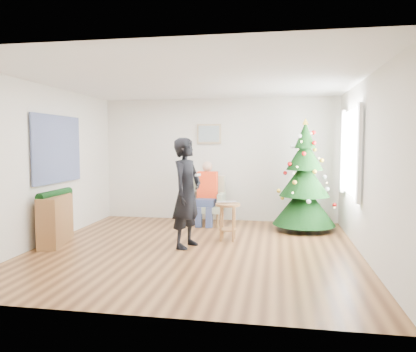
% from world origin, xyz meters
% --- Properties ---
extents(floor, '(5.00, 5.00, 0.00)m').
position_xyz_m(floor, '(0.00, 0.00, 0.00)').
color(floor, brown).
rests_on(floor, ground).
extents(ceiling, '(5.00, 5.00, 0.00)m').
position_xyz_m(ceiling, '(0.00, 0.00, 2.60)').
color(ceiling, white).
rests_on(ceiling, wall_back).
extents(wall_back, '(5.00, 0.00, 5.00)m').
position_xyz_m(wall_back, '(0.00, 2.50, 1.30)').
color(wall_back, silver).
rests_on(wall_back, floor).
extents(wall_front, '(5.00, 0.00, 5.00)m').
position_xyz_m(wall_front, '(0.00, -2.50, 1.30)').
color(wall_front, silver).
rests_on(wall_front, floor).
extents(wall_left, '(0.00, 5.00, 5.00)m').
position_xyz_m(wall_left, '(-2.50, 0.00, 1.30)').
color(wall_left, silver).
rests_on(wall_left, floor).
extents(wall_right, '(0.00, 5.00, 5.00)m').
position_xyz_m(wall_right, '(2.50, 0.00, 1.30)').
color(wall_right, silver).
rests_on(wall_right, floor).
extents(window_panel, '(0.04, 1.30, 1.40)m').
position_xyz_m(window_panel, '(2.47, 1.00, 1.50)').
color(window_panel, white).
rests_on(window_panel, wall_right).
extents(curtains, '(0.05, 1.75, 1.50)m').
position_xyz_m(curtains, '(2.44, 1.00, 1.50)').
color(curtains, white).
rests_on(curtains, wall_right).
extents(christmas_tree, '(1.17, 1.17, 2.12)m').
position_xyz_m(christmas_tree, '(1.75, 1.71, 0.96)').
color(christmas_tree, '#3F2816').
rests_on(christmas_tree, floor).
extents(stool, '(0.42, 0.42, 0.63)m').
position_xyz_m(stool, '(0.43, 0.67, 0.32)').
color(stool, brown).
rests_on(stool, floor).
extents(laptop, '(0.41, 0.34, 0.03)m').
position_xyz_m(laptop, '(0.43, 0.67, 0.64)').
color(laptop, silver).
rests_on(laptop, stool).
extents(armchair, '(0.74, 0.68, 0.98)m').
position_xyz_m(armchair, '(-0.16, 1.97, 0.36)').
color(armchair, gray).
rests_on(armchair, floor).
extents(seated_person, '(0.41, 0.58, 1.28)m').
position_xyz_m(seated_person, '(-0.16, 1.91, 0.65)').
color(seated_person, navy).
rests_on(seated_person, armchair).
extents(standing_man, '(0.58, 0.73, 1.74)m').
position_xyz_m(standing_man, '(-0.16, 0.11, 0.87)').
color(standing_man, black).
rests_on(standing_man, floor).
extents(game_controller, '(0.07, 0.13, 0.04)m').
position_xyz_m(game_controller, '(0.03, 0.08, 1.16)').
color(game_controller, white).
rests_on(game_controller, standing_man).
extents(console, '(0.52, 1.04, 0.80)m').
position_xyz_m(console, '(-2.33, -0.04, 0.40)').
color(console, brown).
rests_on(console, floor).
extents(garland, '(0.14, 0.90, 0.14)m').
position_xyz_m(garland, '(-2.33, -0.04, 0.82)').
color(garland, black).
rests_on(garland, console).
extents(tapestry, '(0.03, 1.50, 1.15)m').
position_xyz_m(tapestry, '(-2.46, 0.30, 1.55)').
color(tapestry, black).
rests_on(tapestry, wall_left).
extents(framed_picture, '(0.52, 0.05, 0.42)m').
position_xyz_m(framed_picture, '(-0.20, 2.46, 1.85)').
color(framed_picture, tan).
rests_on(framed_picture, wall_back).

